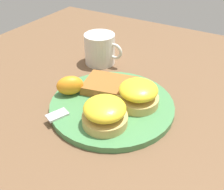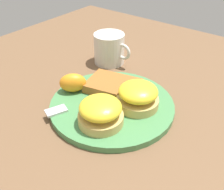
{
  "view_description": "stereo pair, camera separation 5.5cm",
  "coord_description": "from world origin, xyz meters",
  "px_view_note": "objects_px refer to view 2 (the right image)",
  "views": [
    {
      "loc": [
        0.23,
        -0.39,
        0.35
      ],
      "look_at": [
        0.0,
        0.0,
        0.03
      ],
      "focal_mm": 42.0,
      "sensor_mm": 36.0,
      "label": 1
    },
    {
      "loc": [
        0.28,
        -0.36,
        0.35
      ],
      "look_at": [
        0.0,
        0.0,
        0.03
      ],
      "focal_mm": 42.0,
      "sensor_mm": 36.0,
      "label": 2
    }
  ],
  "objects_px": {
    "hashbrown_patty": "(113,86)",
    "cup": "(110,49)",
    "sandwich_benedict_left": "(101,112)",
    "orange_wedge": "(73,83)",
    "fork": "(86,101)",
    "sandwich_benedict_right": "(138,96)"
  },
  "relations": [
    {
      "from": "hashbrown_patty",
      "to": "cup",
      "type": "bearing_deg",
      "value": 130.96
    },
    {
      "from": "hashbrown_patty",
      "to": "orange_wedge",
      "type": "relative_size",
      "value": 1.94
    },
    {
      "from": "hashbrown_patty",
      "to": "fork",
      "type": "xyz_separation_m",
      "value": [
        -0.02,
        -0.07,
        -0.01
      ]
    },
    {
      "from": "sandwich_benedict_left",
      "to": "fork",
      "type": "xyz_separation_m",
      "value": [
        -0.07,
        0.03,
        -0.02
      ]
    },
    {
      "from": "sandwich_benedict_left",
      "to": "cup",
      "type": "height_order",
      "value": "cup"
    },
    {
      "from": "sandwich_benedict_left",
      "to": "sandwich_benedict_right",
      "type": "height_order",
      "value": "same"
    },
    {
      "from": "hashbrown_patty",
      "to": "cup",
      "type": "relative_size",
      "value": 1.04
    },
    {
      "from": "cup",
      "to": "hashbrown_patty",
      "type": "bearing_deg",
      "value": -49.04
    },
    {
      "from": "hashbrown_patty",
      "to": "orange_wedge",
      "type": "distance_m",
      "value": 0.09
    },
    {
      "from": "orange_wedge",
      "to": "cup",
      "type": "xyz_separation_m",
      "value": [
        -0.04,
        0.18,
        0.01
      ]
    },
    {
      "from": "cup",
      "to": "sandwich_benedict_left",
      "type": "bearing_deg",
      "value": -55.45
    },
    {
      "from": "sandwich_benedict_left",
      "to": "cup",
      "type": "relative_size",
      "value": 0.79
    },
    {
      "from": "sandwich_benedict_left",
      "to": "fork",
      "type": "bearing_deg",
      "value": 154.32
    },
    {
      "from": "sandwich_benedict_left",
      "to": "hashbrown_patty",
      "type": "distance_m",
      "value": 0.12
    },
    {
      "from": "hashbrown_patty",
      "to": "cup",
      "type": "height_order",
      "value": "cup"
    },
    {
      "from": "sandwich_benedict_left",
      "to": "orange_wedge",
      "type": "xyz_separation_m",
      "value": [
        -0.12,
        0.05,
        -0.0
      ]
    },
    {
      "from": "sandwich_benedict_right",
      "to": "orange_wedge",
      "type": "relative_size",
      "value": 1.48
    },
    {
      "from": "cup",
      "to": "orange_wedge",
      "type": "bearing_deg",
      "value": -78.43
    },
    {
      "from": "sandwich_benedict_left",
      "to": "fork",
      "type": "height_order",
      "value": "sandwich_benedict_left"
    },
    {
      "from": "hashbrown_patty",
      "to": "orange_wedge",
      "type": "xyz_separation_m",
      "value": [
        -0.07,
        -0.06,
        0.01
      ]
    },
    {
      "from": "orange_wedge",
      "to": "fork",
      "type": "distance_m",
      "value": 0.06
    },
    {
      "from": "hashbrown_patty",
      "to": "fork",
      "type": "relative_size",
      "value": 0.58
    }
  ]
}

